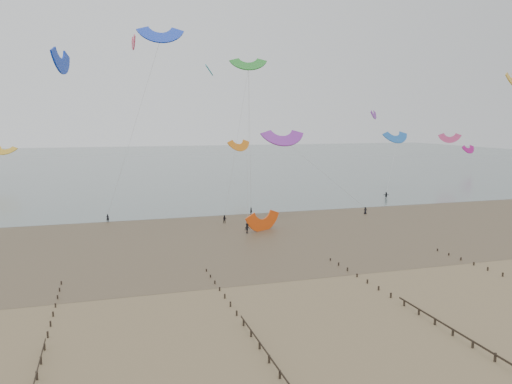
# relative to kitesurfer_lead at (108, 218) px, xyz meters

# --- Properties ---
(ground) EXTENTS (500.00, 500.00, 0.00)m
(ground) POSITION_rel_kitesurfer_lead_xyz_m (26.22, -49.71, -0.83)
(ground) COLOR brown
(ground) RESTS_ON ground
(sea_and_shore) EXTENTS (500.00, 665.00, 0.03)m
(sea_and_shore) POSITION_rel_kitesurfer_lead_xyz_m (22.14, -15.31, -0.82)
(sea_and_shore) COLOR #475654
(sea_and_shore) RESTS_ON ground
(groynes) EXTENTS (72.16, 50.16, 1.00)m
(groynes) POSITION_rel_kitesurfer_lead_xyz_m (30.22, -68.76, -0.35)
(groynes) COLOR black
(groynes) RESTS_ON ground
(kitesurfer_lead) EXTENTS (0.67, 0.52, 1.65)m
(kitesurfer_lead) POSITION_rel_kitesurfer_lead_xyz_m (0.00, 0.00, 0.00)
(kitesurfer_lead) COLOR black
(kitesurfer_lead) RESTS_ON ground
(kitesurfers) EXTENTS (115.13, 29.29, 1.86)m
(kitesurfers) POSITION_rel_kitesurfer_lead_xyz_m (33.35, -4.54, 0.04)
(kitesurfers) COLOR black
(kitesurfers) RESTS_ON ground
(grounded_kite) EXTENTS (8.77, 8.14, 3.86)m
(grounded_kite) POSITION_rel_kitesurfer_lead_xyz_m (27.09, -16.00, -0.83)
(grounded_kite) COLOR #F04C0F
(grounded_kite) RESTS_ON ground
(kites_airborne) EXTENTS (247.64, 114.10, 44.29)m
(kites_airborne) POSITION_rel_kitesurfer_lead_xyz_m (26.01, 38.05, 19.60)
(kites_airborne) COLOR #E4284C
(kites_airborne) RESTS_ON ground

